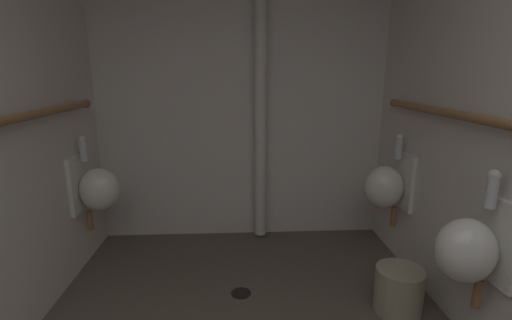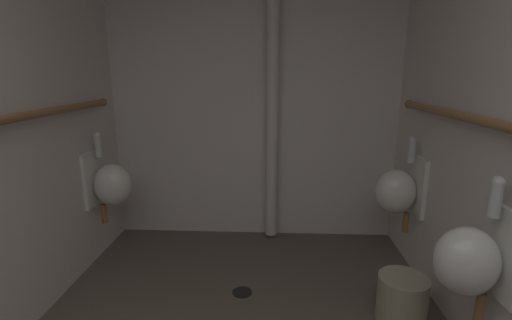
{
  "view_description": "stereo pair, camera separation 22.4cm",
  "coord_description": "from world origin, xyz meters",
  "px_view_note": "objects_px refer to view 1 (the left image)",
  "views": [
    {
      "loc": [
        -0.05,
        0.07,
        1.51
      ],
      "look_at": [
        0.07,
        2.25,
        0.98
      ],
      "focal_mm": 25.54,
      "sensor_mm": 36.0,
      "label": 1
    },
    {
      "loc": [
        0.18,
        0.07,
        1.51
      ],
      "look_at": [
        0.07,
        2.25,
        0.98
      ],
      "focal_mm": 25.54,
      "sensor_mm": 36.0,
      "label": 2
    }
  ],
  "objects_px": {
    "standpipe_back_wall": "(261,98)",
    "urinal_right_far": "(387,186)",
    "floor_drain": "(241,293)",
    "urinal_right_mid": "(470,248)",
    "urinal_left_mid": "(97,188)",
    "waste_bin": "(399,290)"
  },
  "relations": [
    {
      "from": "urinal_right_far",
      "to": "waste_bin",
      "type": "xyz_separation_m",
      "value": [
        -0.15,
        -0.66,
        -0.49
      ]
    },
    {
      "from": "floor_drain",
      "to": "waste_bin",
      "type": "bearing_deg",
      "value": -13.42
    },
    {
      "from": "urinal_left_mid",
      "to": "standpipe_back_wall",
      "type": "height_order",
      "value": "standpipe_back_wall"
    },
    {
      "from": "urinal_left_mid",
      "to": "floor_drain",
      "type": "distance_m",
      "value": 1.35
    },
    {
      "from": "floor_drain",
      "to": "urinal_right_mid",
      "type": "bearing_deg",
      "value": -28.6
    },
    {
      "from": "urinal_right_far",
      "to": "standpipe_back_wall",
      "type": "xyz_separation_m",
      "value": [
        -0.96,
        0.5,
        0.65
      ]
    },
    {
      "from": "standpipe_back_wall",
      "to": "floor_drain",
      "type": "relative_size",
      "value": 18.09
    },
    {
      "from": "urinal_left_mid",
      "to": "urinal_right_mid",
      "type": "xyz_separation_m",
      "value": [
        2.25,
        -1.1,
        0.0
      ]
    },
    {
      "from": "urinal_right_far",
      "to": "floor_drain",
      "type": "xyz_separation_m",
      "value": [
        -1.16,
        -0.41,
        -0.63
      ]
    },
    {
      "from": "urinal_right_mid",
      "to": "waste_bin",
      "type": "xyz_separation_m",
      "value": [
        -0.15,
        0.39,
        -0.49
      ]
    },
    {
      "from": "standpipe_back_wall",
      "to": "urinal_right_far",
      "type": "bearing_deg",
      "value": -27.27
    },
    {
      "from": "urinal_left_mid",
      "to": "floor_drain",
      "type": "bearing_deg",
      "value": -23.37
    },
    {
      "from": "urinal_right_far",
      "to": "standpipe_back_wall",
      "type": "distance_m",
      "value": 1.27
    },
    {
      "from": "urinal_right_mid",
      "to": "floor_drain",
      "type": "xyz_separation_m",
      "value": [
        -1.16,
        0.63,
        -0.63
      ]
    },
    {
      "from": "standpipe_back_wall",
      "to": "waste_bin",
      "type": "relative_size",
      "value": 8.42
    },
    {
      "from": "urinal_right_mid",
      "to": "floor_drain",
      "type": "relative_size",
      "value": 5.39
    },
    {
      "from": "urinal_right_mid",
      "to": "standpipe_back_wall",
      "type": "height_order",
      "value": "standpipe_back_wall"
    },
    {
      "from": "urinal_right_mid",
      "to": "standpipe_back_wall",
      "type": "relative_size",
      "value": 0.3
    },
    {
      "from": "floor_drain",
      "to": "waste_bin",
      "type": "height_order",
      "value": "waste_bin"
    },
    {
      "from": "urinal_right_far",
      "to": "standpipe_back_wall",
      "type": "bearing_deg",
      "value": 152.73
    },
    {
      "from": "waste_bin",
      "to": "standpipe_back_wall",
      "type": "bearing_deg",
      "value": 125.28
    },
    {
      "from": "urinal_left_mid",
      "to": "waste_bin",
      "type": "height_order",
      "value": "urinal_left_mid"
    }
  ]
}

